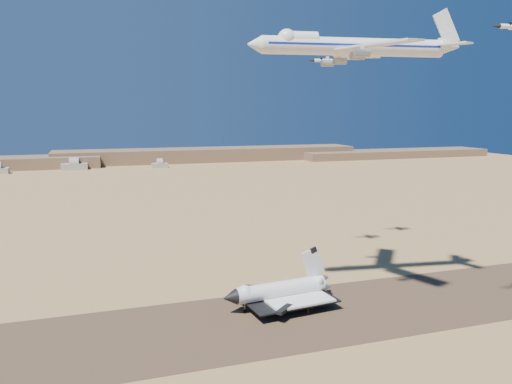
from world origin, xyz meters
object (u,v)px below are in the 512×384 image
object	(u,v)px
chase_jet_d	(366,56)
crew_a	(303,307)
shuttle	(280,292)
crew_c	(312,308)
chase_jet_c	(327,60)
crew_b	(308,311)
carrier_747	(348,46)

from	to	relation	value
chase_jet_d	crew_a	bearing A→B (deg)	-120.04
crew_a	chase_jet_d	distance (m)	125.96
shuttle	crew_a	xyz separation A→B (m)	(6.61, -5.40, -4.63)
crew_c	chase_jet_c	distance (m)	108.46
crew_b	shuttle	bearing A→B (deg)	32.38
carrier_747	crew_a	world-z (taller)	carrier_747
shuttle	crew_b	distance (m)	12.45
crew_c	chase_jet_c	xyz separation A→B (m)	(29.76, 53.04, 89.80)
shuttle	carrier_747	world-z (taller)	carrier_747
crew_a	chase_jet_d	bearing A→B (deg)	-32.13
crew_b	crew_c	distance (m)	3.06
crew_b	chase_jet_d	bearing A→B (deg)	-46.31
shuttle	chase_jet_d	size ratio (longest dim) A/B	2.63
shuttle	chase_jet_d	bearing A→B (deg)	34.64
shuttle	crew_c	size ratio (longest dim) A/B	23.47
chase_jet_c	chase_jet_d	bearing A→B (deg)	31.68
crew_a	crew_b	xyz separation A→B (m)	(0.41, -3.83, 0.12)
chase_jet_c	chase_jet_d	size ratio (longest dim) A/B	0.98
chase_jet_c	crew_c	bearing A→B (deg)	-109.46
shuttle	crew_c	bearing A→B (deg)	-44.06
carrier_747	crew_b	distance (m)	90.42
crew_a	crew_b	bearing A→B (deg)	-162.63
crew_a	crew_c	bearing A→B (deg)	-112.75
shuttle	chase_jet_d	xyz separation A→B (m)	(64.53, 55.95, 88.90)
crew_a	crew_b	distance (m)	3.85
crew_a	crew_c	size ratio (longest dim) A/B	0.88
crew_a	chase_jet_d	size ratio (longest dim) A/B	0.10
crew_b	crew_c	xyz separation A→B (m)	(2.35, 1.96, -0.01)
shuttle	crew_b	size ratio (longest dim) A/B	23.12
chase_jet_c	chase_jet_d	xyz separation A→B (m)	(25.39, 10.17, 3.63)
carrier_747	chase_jet_d	distance (m)	73.97
crew_b	chase_jet_c	bearing A→B (deg)	-35.17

